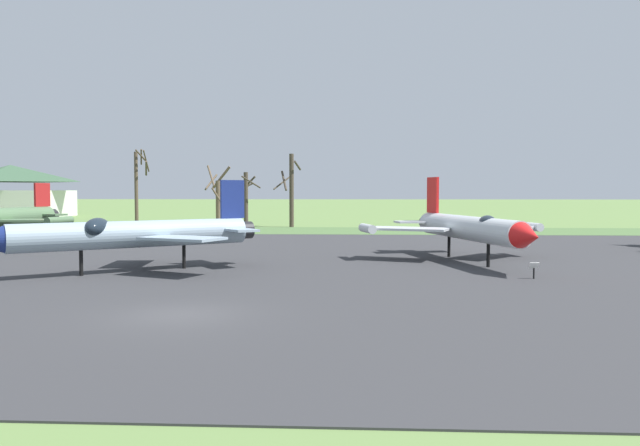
# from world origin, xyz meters

# --- Properties ---
(ground_plane) EXTENTS (600.00, 600.00, 0.00)m
(ground_plane) POSITION_xyz_m (0.00, 0.00, 0.00)
(ground_plane) COLOR #607F42
(asphalt_apron) EXTENTS (106.75, 49.63, 0.05)m
(asphalt_apron) POSITION_xyz_m (0.00, 14.89, 0.03)
(asphalt_apron) COLOR #333335
(asphalt_apron) RESTS_ON ground
(grass_verge_strip) EXTENTS (166.75, 12.00, 0.06)m
(grass_verge_strip) POSITION_xyz_m (0.00, 45.70, 0.03)
(grass_verge_strip) COLOR #4B6B39
(grass_verge_strip) RESTS_ON ground
(jet_fighter_front_right) EXTENTS (13.15, 10.85, 4.89)m
(jet_fighter_front_right) POSITION_xyz_m (-5.71, 10.82, 2.06)
(jet_fighter_front_right) COLOR #8EA3B2
(jet_fighter_front_right) RESTS_ON ground
(jet_fighter_rear_left) EXTENTS (11.77, 14.66, 5.20)m
(jet_fighter_rear_left) POSITION_xyz_m (12.75, 16.75, 2.11)
(jet_fighter_rear_left) COLOR silver
(jet_fighter_rear_left) RESTS_ON ground
(info_placard_rear_left) EXTENTS (0.47, 0.24, 0.84)m
(info_placard_rear_left) POSITION_xyz_m (14.61, 9.57, 0.51)
(info_placard_rear_left) COLOR black
(info_placard_rear_left) RESTS_ON ground
(bare_tree_far_left) EXTENTS (1.78, 2.78, 9.11)m
(bare_tree_far_left) POSITION_xyz_m (-19.08, 50.76, 5.03)
(bare_tree_far_left) COLOR brown
(bare_tree_far_left) RESTS_ON ground
(bare_tree_left_of_center) EXTENTS (2.98, 2.99, 7.38)m
(bare_tree_left_of_center) POSITION_xyz_m (-10.50, 54.31, 3.53)
(bare_tree_left_of_center) COLOR brown
(bare_tree_left_of_center) RESTS_ON ground
(bare_tree_center) EXTENTS (3.28, 3.32, 6.42)m
(bare_tree_center) POSITION_xyz_m (-6.46, 50.78, 3.59)
(bare_tree_center) COLOR #42382D
(bare_tree_center) RESTS_ON ground
(bare_tree_right_of_center) EXTENTS (3.30, 3.50, 8.65)m
(bare_tree_right_of_center) POSITION_xyz_m (-1.47, 53.02, 4.55)
(bare_tree_right_of_center) COLOR #42382D
(bare_tree_right_of_center) RESTS_ON ground
(visitor_building) EXTENTS (18.16, 14.01, 8.57)m
(visitor_building) POSITION_xyz_m (-50.78, 80.18, 4.25)
(visitor_building) COLOR silver
(visitor_building) RESTS_ON ground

